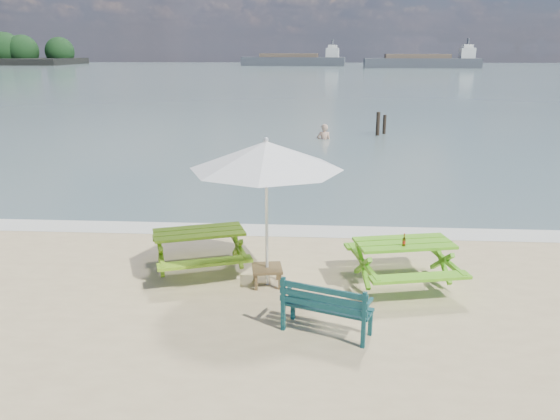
# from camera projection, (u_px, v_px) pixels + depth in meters

# --- Properties ---
(sea) EXTENTS (300.00, 300.00, 0.00)m
(sea) POSITION_uv_depth(u_px,v_px,m) (313.00, 75.00, 90.05)
(sea) COLOR slate
(sea) RESTS_ON ground
(foam_strip) EXTENTS (22.00, 0.90, 0.01)m
(foam_strip) POSITION_uv_depth(u_px,v_px,m) (290.00, 231.00, 13.15)
(foam_strip) COLOR silver
(foam_strip) RESTS_ON ground
(picnic_table_left) EXTENTS (2.26, 2.38, 0.83)m
(picnic_table_left) POSITION_uv_depth(u_px,v_px,m) (200.00, 251.00, 10.71)
(picnic_table_left) COLOR #669716
(picnic_table_left) RESTS_ON ground
(picnic_table_right) EXTENTS (2.11, 2.27, 0.84)m
(picnic_table_right) POSITION_uv_depth(u_px,v_px,m) (403.00, 264.00, 10.09)
(picnic_table_right) COLOR #56A819
(picnic_table_right) RESTS_ON ground
(park_bench) EXTENTS (1.45, 0.91, 0.85)m
(park_bench) POSITION_uv_depth(u_px,v_px,m) (327.00, 317.00, 8.39)
(park_bench) COLOR #0E393D
(park_bench) RESTS_ON ground
(side_table) EXTENTS (0.62, 0.62, 0.35)m
(side_table) POSITION_uv_depth(u_px,v_px,m) (267.00, 275.00, 10.12)
(side_table) COLOR brown
(side_table) RESTS_ON ground
(patio_umbrella) EXTENTS (3.12, 3.12, 2.69)m
(patio_umbrella) POSITION_uv_depth(u_px,v_px,m) (266.00, 155.00, 9.47)
(patio_umbrella) COLOR silver
(patio_umbrella) RESTS_ON ground
(beer_bottle) EXTENTS (0.06, 0.06, 0.23)m
(beer_bottle) POSITION_uv_depth(u_px,v_px,m) (404.00, 242.00, 9.74)
(beer_bottle) COLOR #905414
(beer_bottle) RESTS_ON picnic_table_right
(swimmer) EXTENTS (0.70, 0.48, 1.88)m
(swimmer) POSITION_uv_depth(u_px,v_px,m) (324.00, 143.00, 26.51)
(swimmer) COLOR tan
(swimmer) RESTS_ON ground
(mooring_pilings) EXTENTS (0.58, 0.78, 1.38)m
(mooring_pilings) POSITION_uv_depth(u_px,v_px,m) (380.00, 126.00, 27.59)
(mooring_pilings) COLOR black
(mooring_pilings) RESTS_ON ground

